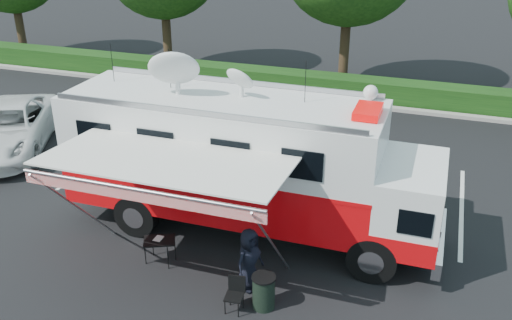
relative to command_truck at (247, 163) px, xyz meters
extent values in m
plane|color=black|center=(0.09, 0.00, -2.03)|extent=(120.00, 120.00, 0.00)
cube|color=#9E998E|center=(4.09, 11.00, -1.96)|extent=(60.00, 0.35, 0.15)
cube|color=black|center=(4.09, 11.90, -1.53)|extent=(60.00, 1.20, 1.00)
cylinder|color=black|center=(-17.91, 13.00, -0.03)|extent=(0.44, 0.44, 4.00)
cylinder|color=black|center=(-8.91, 13.00, 0.17)|extent=(0.44, 0.44, 4.40)
cylinder|color=black|center=(0.09, 13.00, 0.37)|extent=(0.44, 0.44, 4.80)
cube|color=silver|center=(-6.41, 3.00, -2.03)|extent=(0.12, 5.50, 0.01)
cube|color=silver|center=(-0.41, 3.00, -2.03)|extent=(0.12, 5.50, 0.01)
cube|color=silver|center=(5.59, 3.00, -2.03)|extent=(0.12, 5.50, 0.01)
cube|color=black|center=(0.09, 0.00, -1.44)|extent=(9.29, 1.51, 0.32)
cylinder|color=black|center=(3.54, -1.19, -1.44)|extent=(1.19, 0.35, 1.19)
cylinder|color=black|center=(3.54, 1.19, -1.44)|extent=(1.19, 0.35, 1.19)
cylinder|color=black|center=(-2.72, -1.19, -1.44)|extent=(1.19, 0.35, 1.19)
cylinder|color=black|center=(-2.72, 1.19, -1.44)|extent=(1.19, 0.35, 1.19)
cube|color=silver|center=(5.00, 0.00, -1.39)|extent=(0.22, 2.70, 0.43)
cube|color=silver|center=(4.19, 0.00, -0.36)|extent=(1.51, 2.70, 1.84)
cube|color=red|center=(4.19, 0.00, -1.01)|extent=(1.53, 2.72, 0.59)
cube|color=black|center=(4.89, 0.00, -0.04)|extent=(0.13, 2.40, 0.76)
cube|color=red|center=(-0.67, 0.00, -0.63)|extent=(8.21, 2.70, 1.30)
cube|color=red|center=(-0.67, 0.00, 0.02)|extent=(8.23, 2.72, 0.11)
cube|color=silver|center=(-0.67, 0.00, 0.83)|extent=(8.21, 2.70, 1.51)
cube|color=silver|center=(-0.67, 0.00, 1.63)|extent=(8.21, 2.70, 0.09)
cube|color=#CC0505|center=(3.00, 0.00, 1.78)|extent=(0.59, 1.03, 0.17)
sphere|color=silver|center=(2.89, 1.08, 1.89)|extent=(0.37, 0.37, 0.37)
ellipsoid|color=silver|center=(-1.86, -0.16, 2.39)|extent=(1.30, 1.30, 0.39)
ellipsoid|color=silver|center=(-0.24, 0.22, 2.18)|extent=(0.76, 0.76, 0.22)
cylinder|color=black|center=(-4.02, 0.43, 2.18)|extent=(0.02, 0.02, 1.08)
cylinder|color=black|center=(-2.29, 0.43, 2.18)|extent=(0.02, 0.02, 1.08)
cylinder|color=black|center=(1.38, 0.43, 2.18)|extent=(0.02, 0.02, 1.08)
cube|color=silver|center=(-0.89, -2.65, 1.10)|extent=(5.40, 2.59, 0.22)
cube|color=red|center=(-0.89, -3.92, 0.90)|extent=(5.40, 0.04, 0.30)
cylinder|color=#B2B2B7|center=(-0.89, -3.94, 1.03)|extent=(5.40, 0.07, 0.07)
cylinder|color=#B2B2B7|center=(-3.34, -2.72, -0.49)|extent=(0.05, 2.78, 3.12)
cylinder|color=#B2B2B7|center=(1.56, -2.72, -0.49)|extent=(0.05, 2.78, 3.12)
imported|color=silver|center=(-9.93, 2.40, -2.03)|extent=(5.00, 6.59, 1.66)
imported|color=black|center=(0.90, -2.39, -2.03)|extent=(0.77, 0.90, 1.56)
cube|color=black|center=(-1.53, -2.14, -1.41)|extent=(0.92, 0.81, 0.04)
cylinder|color=black|center=(-1.85, -2.34, -1.72)|extent=(0.02, 0.02, 0.63)
cylinder|color=black|center=(-1.85, -1.94, -1.72)|extent=(0.02, 0.02, 0.63)
cylinder|color=black|center=(-1.22, -2.34, -1.72)|extent=(0.02, 0.02, 0.63)
cylinder|color=black|center=(-1.22, -1.94, -1.72)|extent=(0.02, 0.02, 0.63)
cube|color=silver|center=(-1.58, -2.09, -1.38)|extent=(0.20, 0.27, 0.01)
cube|color=black|center=(0.87, -3.29, -1.65)|extent=(0.43, 0.43, 0.03)
cube|color=black|center=(0.87, -3.10, -1.43)|extent=(0.39, 0.08, 0.43)
cylinder|color=black|center=(0.71, -3.45, -1.84)|extent=(0.02, 0.02, 0.39)
cylinder|color=black|center=(0.71, -3.14, -1.84)|extent=(0.02, 0.02, 0.39)
cylinder|color=black|center=(1.03, -3.45, -1.84)|extent=(0.02, 0.02, 0.39)
cylinder|color=black|center=(1.03, -3.14, -1.84)|extent=(0.02, 0.02, 0.39)
cylinder|color=black|center=(1.44, -2.94, -1.65)|extent=(0.50, 0.50, 0.77)
cylinder|color=black|center=(1.44, -2.94, -1.24)|extent=(0.54, 0.54, 0.04)
camera|label=1|loc=(4.56, -12.62, 6.34)|focal=40.00mm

